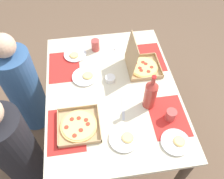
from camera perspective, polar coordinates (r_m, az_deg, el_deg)
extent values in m
plane|color=brown|center=(2.48, 0.00, -10.52)|extent=(6.00, 6.00, 0.00)
cylinder|color=#3F3328|center=(2.02, 16.70, -19.43)|extent=(0.07, 0.07, 0.71)
cylinder|color=#3F3328|center=(2.62, 8.03, 6.70)|extent=(0.07, 0.07, 0.71)
cylinder|color=#3F3328|center=(2.56, -12.35, 4.46)|extent=(0.07, 0.07, 0.71)
cube|color=beige|center=(1.87, 0.00, -0.28)|extent=(1.37, 1.04, 0.03)
cube|color=red|center=(1.76, 13.59, -6.44)|extent=(0.36, 0.26, 0.00)
cube|color=red|center=(2.12, 8.79, 7.71)|extent=(0.36, 0.26, 0.00)
cube|color=red|center=(1.69, -11.11, -9.65)|extent=(0.36, 0.26, 0.00)
cube|color=red|center=(2.06, -11.57, 5.53)|extent=(0.36, 0.26, 0.00)
cube|color=tan|center=(1.69, -8.06, -8.87)|extent=(0.30, 0.30, 0.01)
cube|color=tan|center=(1.60, -7.81, -13.07)|extent=(0.01, 0.30, 0.03)
cube|color=tan|center=(1.75, -8.41, -4.44)|extent=(0.01, 0.30, 0.03)
cube|color=tan|center=(1.67, -3.12, -8.00)|extent=(0.30, 0.01, 0.03)
cube|color=tan|center=(1.69, -13.09, -9.06)|extent=(0.30, 0.01, 0.03)
cylinder|color=#E0B76B|center=(1.68, -8.10, -8.72)|extent=(0.26, 0.26, 0.01)
cylinder|color=#EFD67F|center=(1.67, -8.13, -8.59)|extent=(0.23, 0.23, 0.00)
cylinder|color=red|center=(1.70, -8.13, -6.95)|extent=(0.03, 0.03, 0.00)
cylinder|color=red|center=(1.70, -9.78, -7.14)|extent=(0.03, 0.03, 0.00)
cylinder|color=red|center=(1.67, -11.08, -9.03)|extent=(0.03, 0.03, 0.00)
cylinder|color=red|center=(1.63, -9.15, -11.07)|extent=(0.03, 0.03, 0.00)
cylinder|color=red|center=(1.65, -7.62, -9.81)|extent=(0.03, 0.03, 0.00)
cylinder|color=red|center=(1.66, -5.92, -8.39)|extent=(0.03, 0.03, 0.00)
cylinder|color=red|center=(1.68, -6.36, -7.40)|extent=(0.03, 0.03, 0.00)
cube|color=tan|center=(2.02, 7.69, 5.24)|extent=(0.28, 0.28, 0.01)
cube|color=tan|center=(1.92, 8.66, 2.68)|extent=(0.01, 0.28, 0.03)
cube|color=tan|center=(2.10, 6.90, 8.25)|extent=(0.01, 0.28, 0.03)
cube|color=tan|center=(2.04, 11.43, 5.93)|extent=(0.28, 0.01, 0.03)
cube|color=tan|center=(1.98, 3.94, 5.21)|extent=(0.28, 0.01, 0.03)
cylinder|color=#E0B76B|center=(2.01, 7.72, 5.42)|extent=(0.24, 0.24, 0.01)
cylinder|color=#EFD67F|center=(2.01, 7.74, 5.57)|extent=(0.22, 0.22, 0.00)
cylinder|color=red|center=(2.04, 7.56, 6.64)|extent=(0.03, 0.03, 0.00)
cylinder|color=red|center=(2.02, 5.73, 6.39)|extent=(0.03, 0.03, 0.00)
cylinder|color=red|center=(1.99, 6.82, 5.25)|extent=(0.03, 0.03, 0.00)
cylinder|color=red|center=(1.97, 7.17, 4.65)|extent=(0.03, 0.03, 0.00)
cylinder|color=red|center=(1.97, 8.92, 4.39)|extent=(0.03, 0.03, 0.00)
cylinder|color=red|center=(2.01, 9.66, 5.42)|extent=(0.03, 0.03, 0.00)
cylinder|color=red|center=(2.03, 8.26, 6.24)|extent=(0.03, 0.03, 0.00)
cube|color=tan|center=(1.88, 4.76, 8.42)|extent=(0.28, 0.05, 0.27)
cylinder|color=white|center=(2.14, -8.97, 8.41)|extent=(0.19, 0.19, 0.01)
cylinder|color=white|center=(2.13, -9.00, 8.57)|extent=(0.20, 0.20, 0.01)
cylinder|color=#E0B76B|center=(2.11, -9.26, 8.26)|extent=(0.08, 0.08, 0.01)
cylinder|color=#EFD67F|center=(2.11, -9.28, 8.38)|extent=(0.07, 0.07, 0.00)
cylinder|color=white|center=(1.67, 15.19, -12.36)|extent=(0.19, 0.19, 0.01)
cylinder|color=white|center=(1.66, 15.25, -12.24)|extent=(0.20, 0.20, 0.01)
cylinder|color=#E0B76B|center=(1.66, 16.11, -12.06)|extent=(0.08, 0.08, 0.01)
cylinder|color=#EFD67F|center=(1.66, 16.16, -11.97)|extent=(0.07, 0.07, 0.00)
cylinder|color=white|center=(1.95, -6.65, 3.07)|extent=(0.20, 0.20, 0.01)
cylinder|color=white|center=(1.94, -6.67, 3.22)|extent=(0.21, 0.21, 0.01)
cylinder|color=#E0B76B|center=(1.93, -5.94, 3.39)|extent=(0.08, 0.08, 0.01)
cylinder|color=#EFD67F|center=(1.93, -5.96, 3.50)|extent=(0.07, 0.07, 0.00)
cylinder|color=white|center=(1.62, 2.94, -12.00)|extent=(0.20, 0.20, 0.01)
cylinder|color=white|center=(1.62, 2.95, -11.88)|extent=(0.21, 0.21, 0.01)
cylinder|color=#E0B76B|center=(1.61, 3.85, -11.65)|extent=(0.08, 0.08, 0.01)
cylinder|color=#EFD67F|center=(1.61, 3.86, -11.56)|extent=(0.07, 0.07, 0.00)
cylinder|color=#B2382D|center=(1.70, 9.29, -1.56)|extent=(0.09, 0.09, 0.22)
cone|color=#B2382D|center=(1.60, 9.87, 1.14)|extent=(0.09, 0.09, 0.04)
cylinder|color=#B2382D|center=(1.57, 10.10, 2.19)|extent=(0.03, 0.03, 0.06)
cylinder|color=red|center=(1.54, 10.27, 2.99)|extent=(0.03, 0.03, 0.01)
cylinder|color=#BF4742|center=(2.14, -4.08, 10.76)|extent=(0.07, 0.07, 0.11)
cylinder|color=#BF4742|center=(1.72, 14.17, -6.05)|extent=(0.08, 0.08, 0.09)
cylinder|color=white|center=(1.90, -0.31, 2.66)|extent=(0.08, 0.08, 0.04)
cube|color=#B7B7BC|center=(2.22, 2.36, 10.91)|extent=(0.13, 0.16, 0.00)
cube|color=#B7B7BC|center=(1.75, 2.79, -4.51)|extent=(0.21, 0.05, 0.00)
cylinder|color=black|center=(2.01, -21.94, -14.15)|extent=(0.32, 0.32, 0.96)
cylinder|color=#33598C|center=(2.34, -20.46, -0.43)|extent=(0.32, 0.32, 0.93)
sphere|color=#D1A889|center=(1.95, -25.11, 9.69)|extent=(0.19, 0.19, 0.19)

